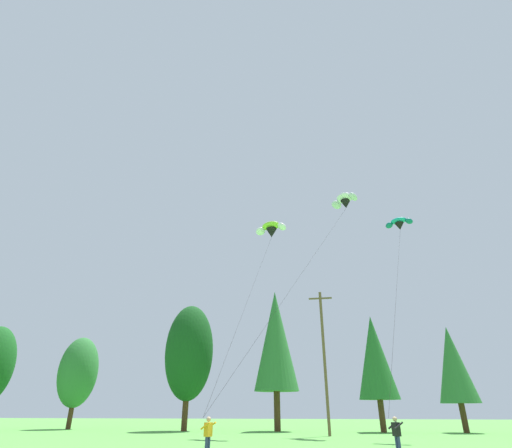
{
  "coord_description": "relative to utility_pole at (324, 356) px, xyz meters",
  "views": [
    {
      "loc": [
        1.36,
        2.76,
        1.94
      ],
      "look_at": [
        -2.55,
        25.71,
        12.9
      ],
      "focal_mm": 27.9,
      "sensor_mm": 36.0,
      "label": 1
    }
  ],
  "objects": [
    {
      "name": "treeline_tree_c",
      "position": [
        -15.23,
        6.92,
        1.57
      ],
      "size": [
        5.39,
        5.39,
        13.28
      ],
      "color": "#472D19",
      "rests_on": "ground_plane"
    },
    {
      "name": "parafoil_kite_high_white",
      "position": [
        3.48,
        2.11,
        16.88
      ],
      "size": [
        11.0,
        21.42,
        22.66
      ],
      "color": "white"
    },
    {
      "name": "treeline_tree_e",
      "position": [
        5.27,
        7.44,
        0.71
      ],
      "size": [
        4.12,
        4.12,
        11.46
      ],
      "color": "#472D19",
      "rests_on": "ground_plane"
    },
    {
      "name": "utility_pole",
      "position": [
        0.0,
        0.0,
        0.0
      ],
      "size": [
        2.2,
        0.26,
        12.4
      ],
      "color": "brown",
      "rests_on": "ground_plane"
    },
    {
      "name": "parafoil_kite_far_lime_white",
      "position": [
        -4.54,
        -1.01,
        12.57
      ],
      "size": [
        3.64,
        17.79,
        18.3
      ],
      "color": "#93D633"
    },
    {
      "name": "treeline_tree_b",
      "position": [
        -30.01,
        9.07,
        -0.2
      ],
      "size": [
        4.6,
        4.6,
        10.36
      ],
      "color": "#472D19",
      "rests_on": "ground_plane"
    },
    {
      "name": "treeline_tree_f",
      "position": [
        13.03,
        7.69,
        -0.14
      ],
      "size": [
        3.83,
        3.83,
        10.12
      ],
      "color": "#472D19",
      "rests_on": "ground_plane"
    },
    {
      "name": "treeline_tree_d",
      "position": [
        -5.36,
        7.73,
        2.82
      ],
      "size": [
        4.86,
        4.86,
        14.83
      ],
      "color": "#472D19",
      "rests_on": "ground_plane"
    },
    {
      "name": "parafoil_kite_mid_teal",
      "position": [
        7.76,
        -3.13,
        11.26
      ],
      "size": [
        6.09,
        13.89,
        16.75
      ],
      "color": "teal"
    },
    {
      "name": "kite_flyer_mid",
      "position": [
        3.26,
        -16.06,
        -5.48
      ],
      "size": [
        0.73,
        0.74,
        1.69
      ],
      "color": "navy",
      "rests_on": "ground_plane"
    },
    {
      "name": "kite_flyer_near",
      "position": [
        -5.57,
        -17.87,
        -5.48
      ],
      "size": [
        0.69,
        0.71,
        1.69
      ],
      "color": "navy",
      "rests_on": "ground_plane"
    }
  ]
}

